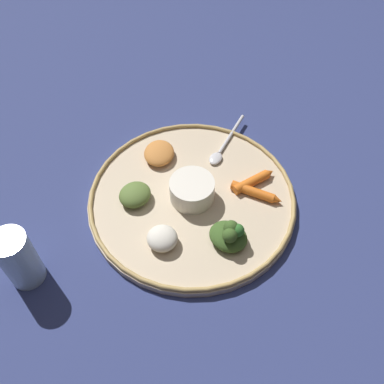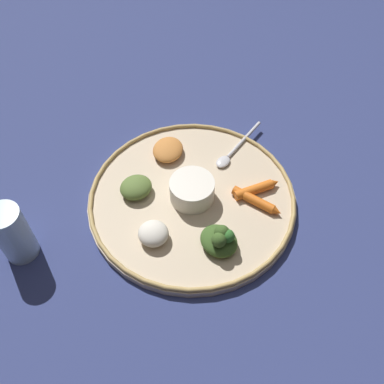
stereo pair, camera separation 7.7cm
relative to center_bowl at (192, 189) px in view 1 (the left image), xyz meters
The scene contains 12 objects.
ground_plane 0.04m from the center_bowl, ahead, with size 2.40×2.40×0.00m, color navy.
platter 0.03m from the center_bowl, ahead, with size 0.38×0.38×0.01m, color #C6B293.
platter_rim 0.02m from the center_bowl, ahead, with size 0.38×0.38×0.01m, color tan.
center_bowl is the anchor object (origin of this frame).
spoon 0.14m from the center_bowl, 167.91° to the left, with size 0.15×0.05×0.01m.
greens_pile 0.11m from the center_bowl, 48.28° to the left, with size 0.08×0.09×0.05m.
carrot_near_spoon 0.12m from the center_bowl, 106.51° to the left, with size 0.03×0.10×0.02m.
carrot_outer 0.12m from the center_bowl, 119.94° to the left, with size 0.08×0.07×0.02m.
mound_rice_white 0.11m from the center_bowl, 12.09° to the right, with size 0.05×0.05×0.03m, color silver.
mound_collards 0.10m from the center_bowl, 72.09° to the right, with size 0.06×0.06×0.03m, color #567033.
mound_squash 0.12m from the center_bowl, 132.09° to the right, with size 0.07×0.06×0.02m, color #C67A38.
drinking_glass 0.31m from the center_bowl, 45.78° to the right, with size 0.06×0.06×0.11m.
Camera 1 is at (0.46, 0.12, 0.64)m, focal length 39.76 mm.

